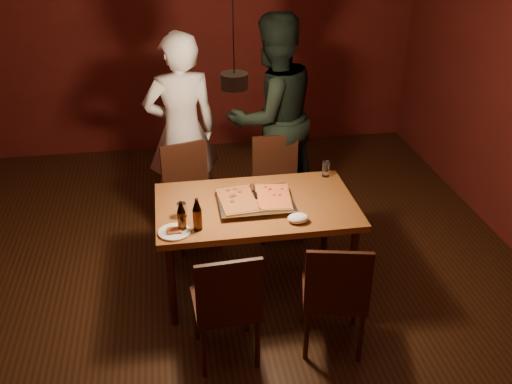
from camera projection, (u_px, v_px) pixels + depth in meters
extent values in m
plane|color=#381F0F|center=(238.00, 295.00, 4.51)|extent=(6.00, 6.00, 0.00)
plane|color=maroon|center=(201.00, 31.00, 6.45)|extent=(5.00, 0.00, 5.00)
cube|color=#9B5927|center=(256.00, 207.00, 4.30)|extent=(1.50, 0.90, 0.05)
cylinder|color=#38190F|center=(172.00, 285.00, 4.06)|extent=(0.06, 0.06, 0.70)
cylinder|color=#38190F|center=(352.00, 267.00, 4.25)|extent=(0.06, 0.06, 0.70)
cylinder|color=#38190F|center=(169.00, 230.00, 4.71)|extent=(0.06, 0.06, 0.70)
cylinder|color=#38190F|center=(326.00, 217.00, 4.90)|extent=(0.06, 0.06, 0.70)
cube|color=#38190F|center=(193.00, 200.00, 4.99)|extent=(0.52, 0.52, 0.04)
cube|color=#38190F|center=(184.00, 167.00, 5.03)|extent=(0.41, 0.14, 0.45)
cube|color=#38190F|center=(279.00, 191.00, 5.13)|extent=(0.43, 0.43, 0.04)
cube|color=#38190F|center=(275.00, 158.00, 5.18)|extent=(0.42, 0.04, 0.45)
cube|color=#38190F|center=(225.00, 303.00, 3.76)|extent=(0.44, 0.44, 0.04)
cube|color=#38190F|center=(230.00, 292.00, 3.49)|extent=(0.42, 0.05, 0.45)
cube|color=#38190F|center=(334.00, 293.00, 3.86)|extent=(0.50, 0.50, 0.04)
cube|color=#38190F|center=(338.00, 282.00, 3.58)|extent=(0.42, 0.12, 0.45)
cube|color=silver|center=(255.00, 202.00, 4.26)|extent=(0.57, 0.47, 0.05)
cube|color=maroon|center=(238.00, 200.00, 4.23)|extent=(0.30, 0.44, 0.02)
cube|color=gold|center=(273.00, 197.00, 4.27)|extent=(0.29, 0.43, 0.02)
cylinder|color=black|center=(182.00, 221.00, 3.92)|extent=(0.06, 0.06, 0.15)
cone|color=black|center=(181.00, 207.00, 3.87)|extent=(0.06, 0.06, 0.08)
cylinder|color=black|center=(198.00, 220.00, 3.93)|extent=(0.06, 0.06, 0.16)
cone|color=black|center=(197.00, 204.00, 3.88)|extent=(0.06, 0.06, 0.09)
cylinder|color=silver|center=(182.00, 210.00, 4.10)|extent=(0.07, 0.07, 0.11)
cylinder|color=silver|center=(326.00, 169.00, 4.66)|extent=(0.06, 0.06, 0.13)
cylinder|color=white|center=(174.00, 232.00, 3.93)|extent=(0.23, 0.23, 0.02)
cube|color=gold|center=(174.00, 230.00, 3.92)|extent=(0.10, 0.08, 0.01)
ellipsoid|color=white|center=(298.00, 218.00, 4.04)|extent=(0.15, 0.12, 0.06)
imported|color=silver|center=(182.00, 132.00, 5.13)|extent=(0.72, 0.54, 1.81)
imported|color=black|center=(272.00, 117.00, 5.31)|extent=(1.14, 1.02, 1.92)
cylinder|color=black|center=(234.00, 81.00, 3.68)|extent=(0.18, 0.18, 0.10)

